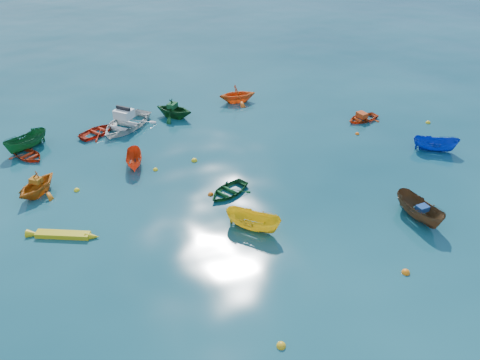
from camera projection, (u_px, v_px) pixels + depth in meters
name	position (u px, v px, depth m)	size (l,w,h in m)	color
ground	(280.00, 236.00, 23.46)	(160.00, 160.00, 0.00)	#093642
sampan_brown_mid	(417.00, 218.00, 24.67)	(1.21, 3.20, 1.24)	#52361D
dinghy_orange_w	(39.00, 194.00, 26.63)	(2.39, 2.77, 1.46)	#CD6913
sampan_yellow_mid	(253.00, 229.00, 23.91)	(1.13, 3.00, 1.16)	yellow
dinghy_green_e	(228.00, 193.00, 26.66)	(1.90, 2.66, 0.55)	#10481D
dinghy_red_nw	(98.00, 134.00, 32.99)	(1.99, 2.78, 0.58)	red
sampan_orange_n	(135.00, 165.00, 29.30)	(0.97, 2.56, 0.99)	#E14215
dinghy_green_n	(174.00, 117.00, 35.34)	(2.52, 2.92, 1.54)	#10451A
dinghy_red_ne	(362.00, 120.00, 34.91)	(1.85, 2.59, 0.54)	#CF4011
sampan_blue_far	(434.00, 150.00, 30.95)	(1.08, 2.85, 1.10)	#0E31B1
dinghy_red_far	(29.00, 158.00, 30.15)	(1.80, 2.52, 0.52)	#AB2B0E
dinghy_orange_far	(237.00, 102.00, 37.81)	(2.53, 2.93, 1.54)	orange
sampan_green_far	(28.00, 149.00, 31.11)	(1.17, 3.11, 1.20)	#135226
kayak_yellow	(63.00, 237.00, 23.40)	(0.49, 3.41, 0.33)	gold
motorboat_white	(126.00, 128.00, 33.83)	(3.29, 4.60, 1.55)	silver
tarp_blue_a	(422.00, 208.00, 24.15)	(0.59, 0.44, 0.28)	navy
tarp_orange_a	(36.00, 180.00, 26.20)	(0.61, 0.46, 0.30)	#B56212
tarp_green_b	(172.00, 105.00, 34.87)	(0.74, 0.56, 0.36)	#134E23
tarp_orange_b	(362.00, 115.00, 34.63)	(0.75, 0.57, 0.36)	#C03E13
buoy_ye_a	(281.00, 346.00, 17.85)	(0.37, 0.37, 0.37)	gold
buoy_or_b	(406.00, 273.00, 21.21)	(0.38, 0.38, 0.38)	orange
buoy_ye_b	(77.00, 191.00, 26.90)	(0.33, 0.33, 0.33)	yellow
buoy_or_c	(211.00, 195.00, 26.54)	(0.32, 0.32, 0.32)	#F6600D
buoy_ye_c	(194.00, 161.00, 29.78)	(0.39, 0.39, 0.39)	yellow
buoy_or_d	(357.00, 134.00, 32.96)	(0.30, 0.30, 0.30)	#F4600D
buoy_ye_d	(156.00, 170.00, 28.83)	(0.30, 0.30, 0.30)	yellow
buoy_or_e	(178.00, 116.00, 35.52)	(0.34, 0.34, 0.34)	orange
buoy_ye_e	(428.00, 123.00, 34.50)	(0.35, 0.35, 0.35)	yellow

